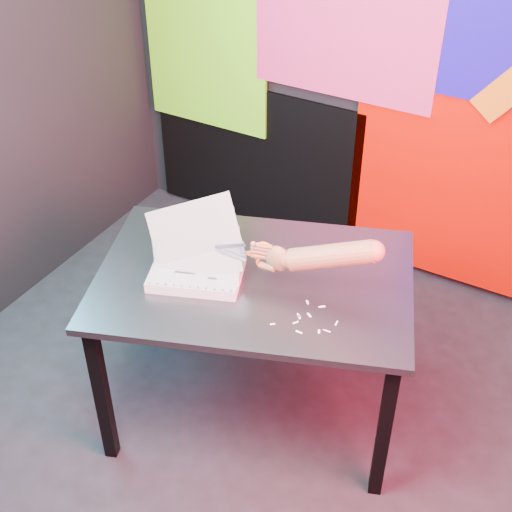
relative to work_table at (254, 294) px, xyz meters
The scene contains 7 objects.
room 0.72m from the work_table, 79.89° to the right, with size 3.01×3.01×2.71m.
backdrop 1.31m from the work_table, 85.72° to the left, with size 2.88×0.05×2.08m.
work_table is the anchor object (origin of this frame).
printout_stack 0.25m from the work_table, 151.46° to the right, with size 0.44×0.36×0.33m.
scissors 0.24m from the work_table, 38.25° to the right, with size 0.22×0.06×0.13m.
hand_forearm 0.39m from the work_table, ahead, with size 0.46×0.15×0.20m.
paper_clippings 0.33m from the work_table, 21.98° to the right, with size 0.21×0.19×0.00m.
Camera 1 is at (1.02, -1.67, 2.47)m, focal length 50.00 mm.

